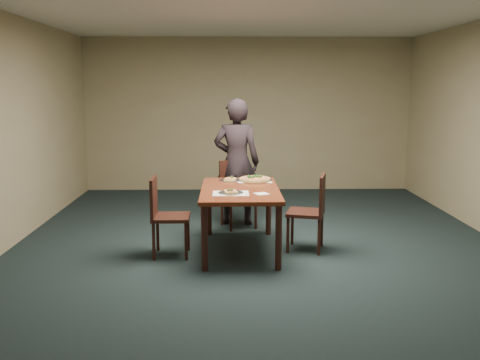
{
  "coord_description": "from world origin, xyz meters",
  "views": [
    {
      "loc": [
        -0.38,
        -5.91,
        1.93
      ],
      "look_at": [
        -0.23,
        0.19,
        0.85
      ],
      "focal_mm": 40.0,
      "sensor_mm": 36.0,
      "label": 1
    }
  ],
  "objects_px": {
    "chair_right": "(312,208)",
    "diner": "(237,162)",
    "chair_left": "(164,212)",
    "pizza_pan": "(255,179)",
    "dining_table": "(240,196)",
    "slice_plate_near": "(231,192)",
    "chair_far": "(237,189)",
    "slice_plate_far": "(230,180)"
  },
  "relations": [
    {
      "from": "chair_far",
      "to": "chair_right",
      "type": "bearing_deg",
      "value": -73.01
    },
    {
      "from": "diner",
      "to": "slice_plate_near",
      "type": "distance_m",
      "value": 1.56
    },
    {
      "from": "chair_left",
      "to": "pizza_pan",
      "type": "distance_m",
      "value": 1.29
    },
    {
      "from": "chair_far",
      "to": "chair_right",
      "type": "height_order",
      "value": "same"
    },
    {
      "from": "dining_table",
      "to": "chair_right",
      "type": "height_order",
      "value": "chair_right"
    },
    {
      "from": "slice_plate_near",
      "to": "slice_plate_far",
      "type": "height_order",
      "value": "slice_plate_near"
    },
    {
      "from": "chair_right",
      "to": "pizza_pan",
      "type": "bearing_deg",
      "value": -113.14
    },
    {
      "from": "slice_plate_near",
      "to": "slice_plate_far",
      "type": "bearing_deg",
      "value": 90.13
    },
    {
      "from": "chair_right",
      "to": "pizza_pan",
      "type": "distance_m",
      "value": 0.87
    },
    {
      "from": "chair_far",
      "to": "slice_plate_near",
      "type": "bearing_deg",
      "value": -113.73
    },
    {
      "from": "dining_table",
      "to": "slice_plate_near",
      "type": "xyz_separation_m",
      "value": [
        -0.11,
        -0.29,
        0.11
      ]
    },
    {
      "from": "chair_far",
      "to": "slice_plate_near",
      "type": "relative_size",
      "value": 3.25
    },
    {
      "from": "chair_far",
      "to": "chair_left",
      "type": "relative_size",
      "value": 1.0
    },
    {
      "from": "chair_left",
      "to": "pizza_pan",
      "type": "relative_size",
      "value": 2.11
    },
    {
      "from": "dining_table",
      "to": "pizza_pan",
      "type": "relative_size",
      "value": 3.48
    },
    {
      "from": "pizza_pan",
      "to": "slice_plate_near",
      "type": "bearing_deg",
      "value": -111.13
    },
    {
      "from": "dining_table",
      "to": "chair_right",
      "type": "bearing_deg",
      "value": -0.34
    },
    {
      "from": "chair_far",
      "to": "slice_plate_far",
      "type": "xyz_separation_m",
      "value": [
        -0.09,
        -0.61,
        0.25
      ]
    },
    {
      "from": "chair_right",
      "to": "diner",
      "type": "height_order",
      "value": "diner"
    },
    {
      "from": "chair_left",
      "to": "diner",
      "type": "distance_m",
      "value": 1.7
    },
    {
      "from": "chair_left",
      "to": "chair_right",
      "type": "relative_size",
      "value": 1.0
    },
    {
      "from": "chair_left",
      "to": "slice_plate_far",
      "type": "distance_m",
      "value": 1.06
    },
    {
      "from": "dining_table",
      "to": "slice_plate_far",
      "type": "height_order",
      "value": "slice_plate_far"
    },
    {
      "from": "chair_left",
      "to": "slice_plate_far",
      "type": "xyz_separation_m",
      "value": [
        0.76,
        0.7,
        0.25
      ]
    },
    {
      "from": "pizza_pan",
      "to": "dining_table",
      "type": "bearing_deg",
      "value": -111.4
    },
    {
      "from": "chair_right",
      "to": "diner",
      "type": "relative_size",
      "value": 0.52
    },
    {
      "from": "chair_left",
      "to": "dining_table",
      "type": "bearing_deg",
      "value": -79.62
    },
    {
      "from": "diner",
      "to": "slice_plate_far",
      "type": "relative_size",
      "value": 6.3
    },
    {
      "from": "diner",
      "to": "slice_plate_near",
      "type": "relative_size",
      "value": 6.3
    },
    {
      "from": "chair_right",
      "to": "slice_plate_near",
      "type": "height_order",
      "value": "chair_right"
    },
    {
      "from": "diner",
      "to": "chair_far",
      "type": "bearing_deg",
      "value": 96.08
    },
    {
      "from": "dining_table",
      "to": "chair_far",
      "type": "bearing_deg",
      "value": 91.04
    },
    {
      "from": "chair_right",
      "to": "slice_plate_far",
      "type": "distance_m",
      "value": 1.13
    },
    {
      "from": "diner",
      "to": "pizza_pan",
      "type": "height_order",
      "value": "diner"
    },
    {
      "from": "chair_far",
      "to": "slice_plate_far",
      "type": "distance_m",
      "value": 0.67
    },
    {
      "from": "pizza_pan",
      "to": "slice_plate_far",
      "type": "relative_size",
      "value": 1.54
    },
    {
      "from": "chair_left",
      "to": "diner",
      "type": "bearing_deg",
      "value": -31.23
    },
    {
      "from": "dining_table",
      "to": "slice_plate_near",
      "type": "relative_size",
      "value": 5.36
    },
    {
      "from": "diner",
      "to": "slice_plate_far",
      "type": "bearing_deg",
      "value": 90.63
    },
    {
      "from": "slice_plate_far",
      "to": "dining_table",
      "type": "bearing_deg",
      "value": -78.14
    },
    {
      "from": "pizza_pan",
      "to": "slice_plate_near",
      "type": "xyz_separation_m",
      "value": [
        -0.31,
        -0.8,
        -0.01
      ]
    },
    {
      "from": "chair_left",
      "to": "chair_right",
      "type": "height_order",
      "value": "same"
    }
  ]
}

